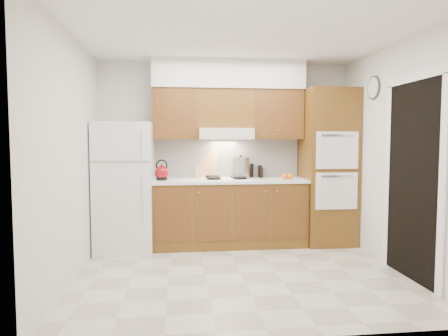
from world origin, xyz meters
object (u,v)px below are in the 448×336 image
Objects in this scene: oven_cabinet at (328,167)px; kettle at (162,173)px; fridge at (125,187)px; stock_pot at (241,167)px.

oven_cabinet reaches higher than kettle.
oven_cabinet is 2.35m from kettle.
oven_cabinet is at bearing 0.70° from fridge.
kettle is at bearing -179.10° from oven_cabinet.
fridge is 0.78× the size of oven_cabinet.
fridge is at bearing -179.30° from oven_cabinet.
fridge is 9.31× the size of kettle.
fridge is at bearing -175.14° from stock_pot.
fridge is 0.53m from kettle.
oven_cabinet is 11.90× the size of kettle.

